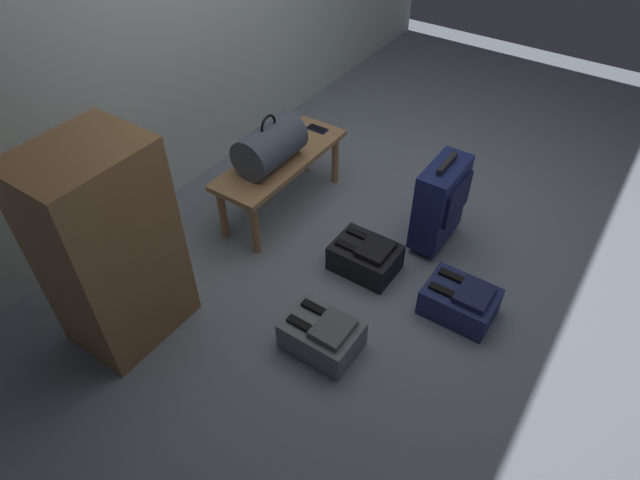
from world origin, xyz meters
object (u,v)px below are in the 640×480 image
Objects in this scene: backpack_dark at (366,257)px; backpack_grey at (322,334)px; suitcase_upright_navy at (440,202)px; duffel_bag_slate at (270,146)px; backpack_navy at (460,301)px; side_cabinet at (109,248)px; cell_phone at (317,129)px; bench at (281,165)px.

backpack_dark is 0.62m from backpack_grey.
suitcase_upright_navy reaches higher than backpack_dark.
duffel_bag_slate is at bearing 50.53° from backpack_grey.
suitcase_upright_navy reaches higher than backpack_navy.
side_cabinet is at bearing 126.38° from backpack_navy.
bench is at bearing 179.02° from cell_phone.
backpack_navy is 1.83m from side_cabinet.
bench is 1.03m from suitcase_upright_navy.
backpack_dark is 1.00× the size of backpack_grey.
duffel_bag_slate is 0.88m from backpack_dark.
side_cabinet is at bearing 144.92° from suitcase_upright_navy.
backpack_navy is at bearing -98.46° from bench.
bench is at bearing -2.98° from side_cabinet.
bench is at bearing 75.52° from backpack_dark.
suitcase_upright_navy is at bearing -75.53° from bench.
side_cabinet is at bearing 177.51° from cell_phone.
backpack_grey is at bearing -133.10° from bench.
backpack_dark and backpack_grey have the same top height.
duffel_bag_slate is at bearing 180.00° from bench.
side_cabinet is (-1.16, 0.07, 0.01)m from duffel_bag_slate.
suitcase_upright_navy is (0.35, -0.99, -0.22)m from duffel_bag_slate.
duffel_bag_slate is 3.06× the size of cell_phone.
cell_phone is at bearing -0.98° from bench.
suitcase_upright_navy is 1.59× the size of backpack_navy.
backpack_grey is at bearing 140.99° from backpack_navy.
suitcase_upright_navy reaches higher than backpack_grey.
suitcase_upright_navy is at bearing -35.08° from side_cabinet.
backpack_grey is 0.78m from backpack_navy.
cell_phone is 1.00m from suitcase_upright_navy.
backpack_navy is at bearing -39.01° from backpack_grey.
duffel_bag_slate is 1.16× the size of backpack_navy.
cell_phone is 1.51m from backpack_navy.
backpack_dark is at bearing -38.01° from side_cabinet.
backpack_dark is 1.00× the size of backpack_navy.
bench reaches higher than backpack_navy.
bench is 2.63× the size of backpack_navy.
backpack_dark is 0.60m from backpack_navy.
side_cabinet reaches higher than backpack_dark.
duffel_bag_slate reaches higher than backpack_dark.
backpack_grey is 1.00× the size of backpack_navy.
duffel_bag_slate is 1.16× the size of backpack_dark.
cell_phone is 0.38× the size of backpack_navy.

